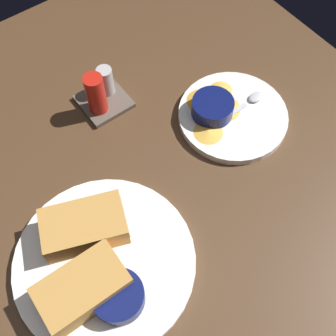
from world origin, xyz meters
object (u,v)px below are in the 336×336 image
object	(u,v)px
ramekin_light_gravy	(213,107)
spoon_by_gravy_ramekin	(251,101)
sandwich_half_near	(85,227)
plate_chips_companion	(233,116)
condiment_caddy	(101,94)
spoon_by_dark_ramekin	(98,267)
sandwich_half_far	(83,288)
ramekin_dark_sauce	(118,296)
plate_sandwich_main	(105,262)

from	to	relation	value
ramekin_light_gravy	spoon_by_gravy_ramekin	world-z (taller)	ramekin_light_gravy
sandwich_half_near	spoon_by_gravy_ramekin	bearing A→B (deg)	6.10
plate_chips_companion	spoon_by_gravy_ramekin	size ratio (longest dim) A/B	2.11
plate_chips_companion	condiment_caddy	bearing A→B (deg)	135.75
spoon_by_dark_ramekin	ramekin_light_gravy	world-z (taller)	ramekin_light_gravy
spoon_by_dark_ramekin	ramekin_light_gravy	distance (cm)	35.50
ramekin_light_gravy	spoon_by_dark_ramekin	bearing A→B (deg)	-159.42
spoon_by_dark_ramekin	sandwich_half_near	bearing A→B (deg)	73.99
spoon_by_dark_ramekin	sandwich_half_far	bearing A→B (deg)	-148.63
sandwich_half_near	sandwich_half_far	xyz separation A→B (cm)	(-5.17, -7.95, 0.00)
plate_chips_companion	ramekin_light_gravy	bearing A→B (deg)	140.19
ramekin_dark_sauce	spoon_by_dark_ramekin	distance (cm)	6.16
plate_chips_companion	spoon_by_gravy_ramekin	world-z (taller)	spoon_by_gravy_ramekin
sandwich_half_far	spoon_by_gravy_ramekin	distance (cm)	46.09
sandwich_half_near	condiment_caddy	bearing A→B (deg)	52.84
spoon_by_dark_ramekin	ramekin_light_gravy	xyz separation A→B (cm)	(33.21, 12.47, 1.37)
ramekin_light_gravy	condiment_caddy	distance (cm)	21.32
sandwich_half_near	ramekin_dark_sauce	xyz separation A→B (cm)	(-1.64, -11.82, -0.61)
plate_sandwich_main	sandwich_half_far	size ratio (longest dim) A/B	2.16
sandwich_half_far	spoon_by_dark_ramekin	world-z (taller)	sandwich_half_far
sandwich_half_far	condiment_caddy	bearing A→B (deg)	53.90
spoon_by_gravy_ramekin	plate_sandwich_main	bearing A→B (deg)	-166.27
sandwich_half_near	spoon_by_gravy_ramekin	world-z (taller)	sandwich_half_near
plate_chips_companion	ramekin_light_gravy	world-z (taller)	ramekin_light_gravy
ramekin_light_gravy	condiment_caddy	xyz separation A→B (cm)	(-15.05, 15.10, 0.07)
ramekin_dark_sauce	condiment_caddy	distance (cm)	38.16
ramekin_dark_sauce	ramekin_light_gravy	xyz separation A→B (cm)	(33.19, 18.47, -0.05)
condiment_caddy	ramekin_dark_sauce	bearing A→B (deg)	-118.37
ramekin_light_gravy	condiment_caddy	size ratio (longest dim) A/B	0.83
ramekin_dark_sauce	ramekin_light_gravy	world-z (taller)	ramekin_dark_sauce
ramekin_dark_sauce	ramekin_light_gravy	bearing A→B (deg)	29.10
condiment_caddy	sandwich_half_near	bearing A→B (deg)	-127.16
ramekin_dark_sauce	plate_chips_companion	distance (cm)	39.71
sandwich_half_near	spoon_by_dark_ramekin	distance (cm)	6.39
plate_sandwich_main	ramekin_light_gravy	bearing A→B (deg)	20.85
plate_sandwich_main	plate_chips_companion	bearing A→B (deg)	15.22
ramekin_light_gravy	sandwich_half_near	bearing A→B (deg)	-168.09
ramekin_dark_sauce	plate_chips_companion	xyz separation A→B (cm)	(36.32, 15.86, -2.59)
ramekin_dark_sauce	spoon_by_dark_ramekin	bearing A→B (deg)	90.25
plate_chips_companion	ramekin_dark_sauce	bearing A→B (deg)	-156.41
plate_chips_companion	sandwich_half_far	bearing A→B (deg)	-163.24
spoon_by_dark_ramekin	ramekin_light_gravy	bearing A→B (deg)	20.58
plate_chips_companion	spoon_by_dark_ramekin	bearing A→B (deg)	-164.82
plate_chips_companion	ramekin_light_gravy	distance (cm)	4.80
plate_sandwich_main	spoon_by_dark_ramekin	bearing A→B (deg)	-165.85
plate_chips_companion	condiment_caddy	world-z (taller)	condiment_caddy
plate_sandwich_main	sandwich_half_near	xyz separation A→B (cm)	(0.29, 5.47, 3.20)
plate_sandwich_main	condiment_caddy	bearing A→B (deg)	58.36
spoon_by_gravy_ramekin	ramekin_light_gravy	bearing A→B (deg)	162.27
plate_chips_companion	sandwich_half_near	bearing A→B (deg)	-173.35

